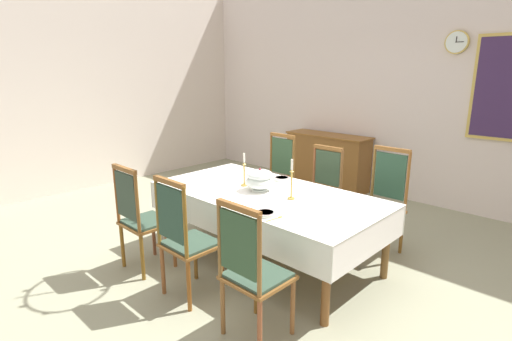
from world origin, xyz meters
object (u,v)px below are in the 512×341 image
(chair_north_a, at_px, (276,176))
(chair_north_c, at_px, (383,201))
(bowl_near_left, at_px, (265,213))
(sideboard, at_px, (327,161))
(mounted_clock, at_px, (457,42))
(chair_south_b, at_px, (185,237))
(chair_south_c, at_px, (252,270))
(dining_table, at_px, (266,199))
(chair_north_b, at_px, (321,189))
(candlestick_west, at_px, (244,173))
(soup_tureen, at_px, (260,179))
(spoon_primary, at_px, (278,218))
(spoon_secondary, at_px, (275,178))
(candlestick_east, at_px, (292,183))
(chair_south_a, at_px, (140,216))
(bowl_near_right, at_px, (282,179))

(chair_north_a, distance_m, chair_north_c, 1.52)
(chair_north_a, xyz_separation_m, bowl_near_left, (1.18, -1.50, 0.19))
(chair_north_a, xyz_separation_m, sideboard, (-0.30, 1.67, -0.12))
(sideboard, relative_size, mounted_clock, 4.79)
(chair_south_b, bearing_deg, mounted_clock, 79.34)
(chair_south_c, bearing_deg, dining_table, 127.55)
(dining_table, xyz_separation_m, chair_south_c, (0.77, -1.00, -0.11))
(chair_south_b, xyz_separation_m, sideboard, (-1.02, 3.68, -0.11))
(chair_north_b, distance_m, chair_north_c, 0.80)
(chair_north_a, relative_size, chair_north_b, 1.07)
(chair_south_b, distance_m, bowl_near_left, 0.72)
(sideboard, bearing_deg, candlestick_west, 105.15)
(soup_tureen, height_order, sideboard, soup_tureen)
(spoon_primary, bearing_deg, spoon_secondary, 140.17)
(bowl_near_left, bearing_deg, spoon_primary, 12.15)
(chair_north_a, xyz_separation_m, candlestick_east, (1.07, -1.01, 0.33))
(chair_north_a, relative_size, mounted_clock, 3.74)
(chair_south_b, xyz_separation_m, chair_south_c, (0.80, 0.00, -0.01))
(chair_north_a, distance_m, candlestick_east, 1.50)
(chair_north_b, bearing_deg, chair_south_a, 70.19)
(candlestick_west, bearing_deg, chair_south_a, -113.02)
(dining_table, height_order, spoon_primary, spoon_primary)
(chair_south_a, height_order, bowl_near_right, chair_south_a)
(chair_north_b, xyz_separation_m, mounted_clock, (0.74, 1.92, 1.74))
(spoon_primary, height_order, sideboard, sideboard)
(chair_north_a, xyz_separation_m, chair_south_c, (1.52, -2.01, -0.01))
(chair_north_a, height_order, candlestick_west, chair_north_a)
(bowl_near_right, bearing_deg, chair_south_c, -56.99)
(spoon_secondary, bearing_deg, candlestick_west, -98.14)
(sideboard, bearing_deg, bowl_near_left, 115.03)
(chair_south_a, bearing_deg, chair_south_c, -0.01)
(candlestick_east, distance_m, bowl_near_right, 0.67)
(chair_north_a, bearing_deg, soup_tureen, 123.04)
(bowl_near_right, xyz_separation_m, spoon_secondary, (-0.12, 0.03, -0.02))
(dining_table, bearing_deg, spoon_primary, -39.91)
(dining_table, relative_size, spoon_secondary, 13.24)
(mounted_clock, bearing_deg, spoon_primary, -92.69)
(chair_south_a, distance_m, bowl_near_left, 1.30)
(chair_south_c, xyz_separation_m, bowl_near_right, (-0.94, 1.45, 0.20))
(candlestick_west, height_order, bowl_near_left, candlestick_west)
(chair_south_c, bearing_deg, bowl_near_left, 123.40)
(spoon_secondary, xyz_separation_m, sideboard, (-0.76, 2.21, -0.29))
(dining_table, xyz_separation_m, bowl_near_right, (-0.17, 0.44, 0.09))
(chair_north_c, relative_size, candlestick_west, 3.22)
(spoon_primary, height_order, mounted_clock, mounted_clock)
(chair_south_b, distance_m, spoon_primary, 0.81)
(bowl_near_left, xyz_separation_m, bowl_near_right, (-0.60, 0.93, 0.00))
(candlestick_east, height_order, bowl_near_right, candlestick_east)
(chair_north_c, distance_m, spoon_primary, 1.50)
(spoon_primary, xyz_separation_m, sideboard, (-1.60, 3.14, -0.29))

